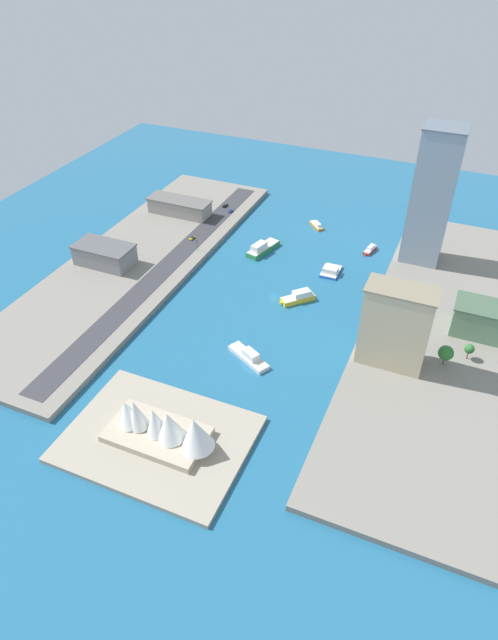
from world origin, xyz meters
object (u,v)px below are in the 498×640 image
ferry_green_doubledeck (262,248)px  carpark_squat_concrete (180,206)px  warehouse_low_gray (105,254)px  office_block_beige (396,326)px  tugboat_red (370,250)px  taxi_yellow_cab (192,238)px  traffic_light_waterfront (197,243)px  terminal_long_green (483,320)px  opera_landmark (163,427)px  tower_tall_glass (432,197)px  ferry_white_commuter (249,356)px  catamaran_blue (331,271)px  ferry_yellow_fast (298,297)px  hatchback_blue (230,211)px  suv_black (225,205)px  water_taxi_orange (316,225)px

ferry_green_doubledeck → carpark_squat_concrete: size_ratio=0.65×
warehouse_low_gray → office_block_beige: 168.82m
tugboat_red → taxi_yellow_cab: 108.68m
warehouse_low_gray → traffic_light_waterfront: bearing=-140.1°
office_block_beige → ferry_green_doubledeck: bearing=-38.4°
terminal_long_green → opera_landmark: 158.29m
warehouse_low_gray → taxi_yellow_cab: bearing=-125.9°
ferry_green_doubledeck → opera_landmark: bearing=97.7°
warehouse_low_gray → tower_tall_glass: size_ratio=0.44×
ferry_white_commuter → tower_tall_glass: (-57.31, -118.24, 39.41)m
carpark_squat_concrete → opera_landmark: (-87.87, 171.87, 1.08)m
catamaran_blue → tower_tall_glass: bearing=-144.1°
carpark_squat_concrete → traffic_light_waterfront: (-32.63, 37.94, -0.72)m
office_block_beige → opera_landmark: 107.31m
ferry_yellow_fast → catamaran_blue: size_ratio=1.08×
ferry_green_doubledeck → carpark_squat_concrete: 70.24m
traffic_light_waterfront → opera_landmark: bearing=112.4°
ferry_yellow_fast → opera_landmark: size_ratio=0.39×
tugboat_red → hatchback_blue: hatchback_blue is taller
carpark_squat_concrete → tower_tall_glass: size_ratio=0.55×
warehouse_low_gray → hatchback_blue: (-38.35, -87.62, -4.98)m
catamaran_blue → taxi_yellow_cab: (88.46, 0.92, 2.31)m
tugboat_red → suv_black: 104.98m
opera_landmark → water_taxi_orange: bearing=-89.9°
ferry_green_doubledeck → suv_black: 60.03m
ferry_green_doubledeck → hatchback_blue: size_ratio=5.81×
ferry_yellow_fast → catamaran_blue: ferry_yellow_fast is taller
ferry_green_doubledeck → office_block_beige: bearing=141.6°
ferry_yellow_fast → hatchback_blue: size_ratio=3.73×
office_block_beige → opera_landmark: bearing=48.4°
water_taxi_orange → warehouse_low_gray: 135.74m
warehouse_low_gray → taxi_yellow_cab: warehouse_low_gray is taller
tugboat_red → terminal_long_green: terminal_long_green is taller
office_block_beige → taxi_yellow_cab: (134.91, -64.40, -18.75)m
catamaran_blue → taxi_yellow_cab: taxi_yellow_cab is taller
taxi_yellow_cab → suv_black: size_ratio=0.96×
water_taxi_orange → tower_tall_glass: tower_tall_glass is taller
catamaran_blue → hatchback_blue: size_ratio=3.45×
ferry_green_doubledeck → water_taxi_orange: size_ratio=2.30×
catamaran_blue → tower_tall_glass: 67.02m
taxi_yellow_cab → suv_black: bearing=-89.5°
hatchback_blue → carpark_squat_concrete: bearing=27.1°
terminal_long_green → opera_landmark: bearing=47.7°
catamaran_blue → opera_landmark: (24.23, 144.93, 7.54)m
carpark_squat_concrete → traffic_light_waterfront: size_ratio=6.49×
ferry_green_doubledeck → tower_tall_glass: tower_tall_glass is taller
catamaran_blue → tugboat_red: bearing=-114.5°
ferry_yellow_fast → office_block_beige: 66.62m
tugboat_red → traffic_light_waterfront: (94.36, 43.64, 5.96)m
catamaran_blue → ferry_white_commuter: bearing=81.1°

